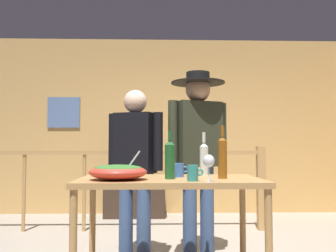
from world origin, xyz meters
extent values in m
cube|color=tan|center=(0.00, 2.65, 1.39)|extent=(5.74, 0.10, 2.77)
cube|color=#5872A0|center=(-1.71, 2.59, 1.59)|extent=(0.50, 0.03, 0.48)
cylinder|color=#B2844C|center=(-1.88, 1.33, 0.47)|extent=(0.04, 0.04, 0.94)
cylinder|color=#B2844C|center=(-1.14, 1.33, 0.47)|extent=(0.04, 0.04, 0.94)
cylinder|color=#B2844C|center=(-0.40, 1.33, 0.47)|extent=(0.04, 0.04, 0.94)
cylinder|color=#B2844C|center=(0.34, 1.33, 0.47)|extent=(0.04, 0.04, 0.94)
cylinder|color=#B2844C|center=(1.07, 1.33, 0.47)|extent=(0.04, 0.04, 0.94)
cube|color=#B2844C|center=(-0.77, 1.33, 0.97)|extent=(3.78, 0.07, 0.05)
cube|color=#B2844C|center=(1.07, 1.33, 0.52)|extent=(0.10, 0.10, 1.04)
cube|color=#38281E|center=(-0.57, 2.30, 0.22)|extent=(0.90, 0.40, 0.45)
cube|color=black|center=(-0.57, 2.30, 0.46)|extent=(0.20, 0.12, 0.02)
cylinder|color=black|center=(-0.57, 2.30, 0.51)|extent=(0.03, 0.03, 0.08)
cube|color=black|center=(-0.57, 2.27, 0.71)|extent=(0.56, 0.06, 0.33)
cube|color=black|center=(-0.57, 2.24, 0.71)|extent=(0.52, 0.01, 0.30)
cube|color=#B2844C|center=(-0.15, -0.66, 0.78)|extent=(1.31, 0.81, 0.04)
cylinder|color=#B2844C|center=(-0.77, -1.02, 0.38)|extent=(0.05, 0.05, 0.76)
cylinder|color=#B2844C|center=(0.47, -1.02, 0.38)|extent=(0.05, 0.05, 0.76)
cylinder|color=#B2844C|center=(-0.77, -0.29, 0.38)|extent=(0.05, 0.05, 0.76)
cylinder|color=#B2844C|center=(0.47, -0.29, 0.38)|extent=(0.05, 0.05, 0.76)
ellipsoid|color=#CC3D2D|center=(-0.51, -0.80, 0.86)|extent=(0.40, 0.40, 0.10)
ellipsoid|color=#38702D|center=(-0.51, -0.80, 0.88)|extent=(0.33, 0.33, 0.05)
cylinder|color=silver|center=(-0.43, -0.80, 0.90)|extent=(0.15, 0.01, 0.20)
cylinder|color=silver|center=(0.09, -0.99, 0.81)|extent=(0.07, 0.07, 0.01)
cylinder|color=silver|center=(0.09, -0.99, 0.86)|extent=(0.01, 0.01, 0.10)
ellipsoid|color=silver|center=(0.09, -0.99, 0.94)|extent=(0.07, 0.07, 0.08)
cylinder|color=#1E5628|center=(-0.15, -0.74, 0.92)|extent=(0.07, 0.07, 0.24)
cone|color=#1E5628|center=(-0.15, -0.74, 1.06)|extent=(0.07, 0.07, 0.03)
cylinder|color=#1E5628|center=(-0.15, -0.74, 1.11)|extent=(0.03, 0.03, 0.07)
cylinder|color=brown|center=(0.23, -0.72, 0.94)|extent=(0.06, 0.06, 0.27)
cone|color=brown|center=(0.23, -0.72, 1.09)|extent=(0.06, 0.06, 0.03)
cylinder|color=brown|center=(0.23, -0.72, 1.15)|extent=(0.02, 0.02, 0.08)
cylinder|color=silver|center=(0.14, -0.35, 0.92)|extent=(0.07, 0.07, 0.23)
cone|color=silver|center=(0.14, -0.35, 1.05)|extent=(0.07, 0.07, 0.03)
cylinder|color=silver|center=(0.14, -0.35, 1.11)|extent=(0.03, 0.03, 0.09)
cylinder|color=teal|center=(-0.01, -0.93, 0.86)|extent=(0.07, 0.07, 0.11)
torus|color=teal|center=(0.04, -0.93, 0.86)|extent=(0.05, 0.01, 0.05)
cylinder|color=#3866B2|center=(-0.09, -0.56, 0.86)|extent=(0.09, 0.09, 0.10)
torus|color=#3866B2|center=(-0.03, -0.56, 0.86)|extent=(0.05, 0.01, 0.05)
cylinder|color=#3D5684|center=(-0.36, 0.07, 0.39)|extent=(0.13, 0.13, 0.79)
cylinder|color=#3D5684|center=(-0.53, 0.14, 0.39)|extent=(0.13, 0.13, 0.79)
cube|color=black|center=(-0.45, 0.10, 1.07)|extent=(0.41, 0.33, 0.56)
cylinder|color=black|center=(-0.23, 0.02, 1.08)|extent=(0.09, 0.09, 0.53)
cylinder|color=black|center=(-0.66, 0.19, 1.08)|extent=(0.09, 0.09, 0.53)
sphere|color=beige|center=(-0.45, 0.10, 1.46)|extent=(0.22, 0.22, 0.22)
cylinder|color=#3D5684|center=(0.23, 0.14, 0.43)|extent=(0.13, 0.13, 0.85)
cylinder|color=#3D5684|center=(0.06, 0.07, 0.43)|extent=(0.13, 0.13, 0.85)
cube|color=#2D3323|center=(0.14, 0.10, 1.15)|extent=(0.47, 0.36, 0.60)
cylinder|color=#2D3323|center=(0.38, 0.20, 1.17)|extent=(0.09, 0.09, 0.57)
cylinder|color=#2D3323|center=(-0.10, 0.01, 1.17)|extent=(0.09, 0.09, 0.57)
sphere|color=#D8A884|center=(0.14, 0.10, 1.57)|extent=(0.23, 0.23, 0.23)
cylinder|color=black|center=(0.14, 0.10, 1.64)|extent=(0.51, 0.51, 0.01)
cylinder|color=black|center=(0.14, 0.10, 1.69)|extent=(0.22, 0.22, 0.10)
camera|label=1|loc=(-0.25, -3.45, 1.02)|focal=40.65mm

